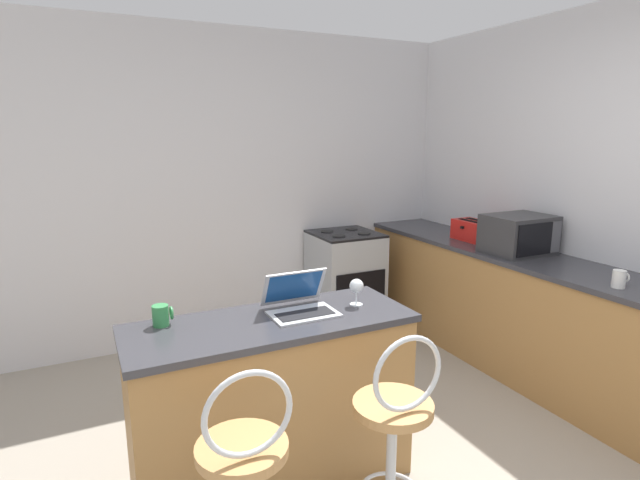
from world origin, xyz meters
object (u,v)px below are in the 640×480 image
at_px(microwave, 519,234).
at_px(mug_green, 161,315).
at_px(laptop, 299,302).
at_px(bar_stool_far, 394,447).
at_px(wine_glass_short, 356,287).
at_px(toaster, 472,230).
at_px(mug_white, 619,279).
at_px(stove_range, 345,280).

distance_m(microwave, mug_green, 2.61).
bearing_deg(laptop, bar_stool_far, -75.42).
bearing_deg(wine_glass_short, laptop, 172.56).
distance_m(toaster, mug_white, 1.37).
height_order(bar_stool_far, toaster, toaster).
bearing_deg(microwave, wine_glass_short, -164.44).
relative_size(bar_stool_far, wine_glass_short, 7.13).
relative_size(toaster, mug_white, 3.01).
relative_size(bar_stool_far, microwave, 2.13).
height_order(bar_stool_far, laptop, laptop).
distance_m(microwave, mug_white, 0.87).
bearing_deg(laptop, wine_glass_short, -7.44).
bearing_deg(wine_glass_short, mug_green, 170.97).
relative_size(microwave, wine_glass_short, 3.34).
bearing_deg(wine_glass_short, mug_white, -14.98).
distance_m(laptop, stove_range, 2.07).
xyz_separation_m(microwave, mug_green, (-2.59, -0.30, -0.09)).
bearing_deg(mug_green, microwave, 6.71).
bearing_deg(wine_glass_short, microwave, 15.56).
xyz_separation_m(wine_glass_short, mug_green, (-0.95, 0.15, -0.05)).
bearing_deg(mug_white, stove_range, 107.29).
bearing_deg(mug_green, wine_glass_short, -9.03).
bearing_deg(mug_green, toaster, 17.18).
xyz_separation_m(laptop, mug_green, (-0.65, 0.11, -0.00)).
bearing_deg(laptop, toaster, 25.06).
bearing_deg(toaster, bar_stool_far, -139.53).
distance_m(toaster, wine_glass_short, 1.92).
bearing_deg(bar_stool_far, microwave, 30.19).
xyz_separation_m(toaster, mug_white, (-0.15, -1.36, -0.03)).
distance_m(stove_range, mug_green, 2.42).
xyz_separation_m(mug_white, mug_green, (-2.46, 0.56, -0.00)).
relative_size(laptop, microwave, 0.70).
bearing_deg(toaster, stove_range, 137.79).
relative_size(toaster, wine_glass_short, 2.20).
bearing_deg(stove_range, mug_green, -139.85).
bearing_deg(wine_glass_short, stove_range, 62.84).
relative_size(bar_stool_far, toaster, 3.24).
height_order(mug_white, mug_green, mug_white).
distance_m(bar_stool_far, laptop, 0.80).
height_order(laptop, wine_glass_short, laptop).
relative_size(mug_white, wine_glass_short, 0.73).
relative_size(bar_stool_far, laptop, 3.05).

